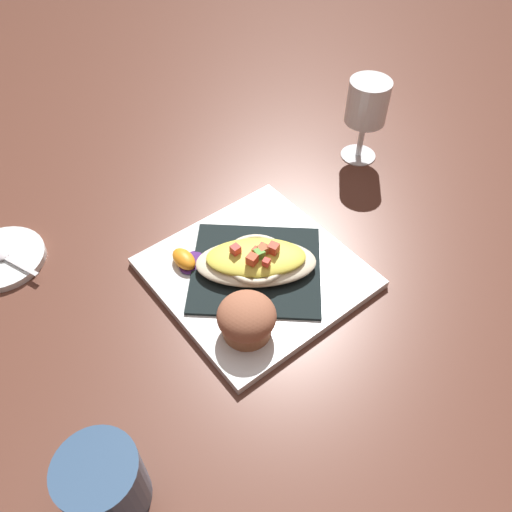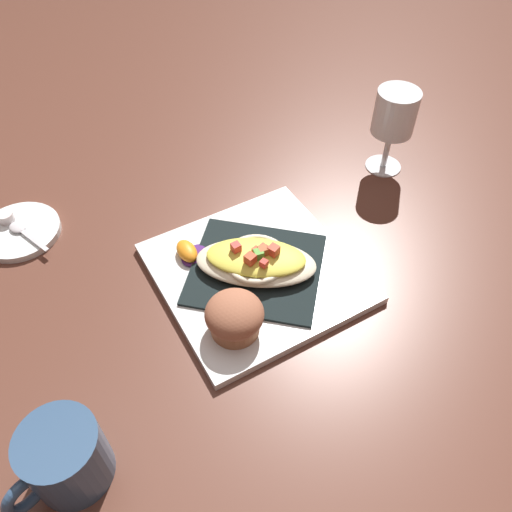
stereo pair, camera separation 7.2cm
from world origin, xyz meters
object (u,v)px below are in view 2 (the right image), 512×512
gratin_dish (256,260)px  creamer_saucer (20,231)px  square_plate (256,273)px  muffin (235,316)px  spoon (20,230)px  creamer_cup_0 (6,217)px  stemmed_glass (394,117)px  coffee_mug (66,460)px  orange_garnish (190,252)px

gratin_dish → creamer_saucer: gratin_dish is taller
square_plate → muffin: size_ratio=3.53×
spoon → creamer_cup_0: 0.04m
stemmed_glass → spoon: size_ratio=1.67×
gratin_dish → creamer_cup_0: 0.40m
gratin_dish → stemmed_glass: bearing=-66.9°
muffin → spoon: 0.38m
square_plate → creamer_saucer: bearing=52.1°
creamer_saucer → stemmed_glass: bearing=-99.3°
gratin_dish → coffee_mug: coffee_mug is taller
coffee_mug → gratin_dish: bearing=-60.3°
coffee_mug → creamer_saucer: bearing=0.1°
gratin_dish → creamer_saucer: size_ratio=1.54×
orange_garnish → spoon: orange_garnish is taller
gratin_dish → spoon: (0.23, 0.30, -0.02)m
square_plate → muffin: 0.11m
stemmed_glass → creamer_cup_0: bearing=78.6°
muffin → creamer_saucer: (0.31, 0.23, -0.04)m
spoon → gratin_dish: bearing=-127.4°
orange_garnish → creamer_saucer: (0.17, 0.22, -0.02)m
square_plate → creamer_saucer: size_ratio=2.15×
muffin → orange_garnish: (0.15, 0.01, -0.02)m
gratin_dish → muffin: muffin is taller
stemmed_glass → creamer_cup_0: (0.13, 0.62, -0.08)m
muffin → stemmed_glass: (0.21, -0.38, 0.06)m
muffin → spoon: (0.31, 0.23, -0.03)m
orange_garnish → spoon: bearing=53.8°
creamer_saucer → gratin_dish: bearing=-127.9°
gratin_dish → creamer_cup_0: gratin_dish is taller
orange_garnish → stemmed_glass: 0.40m
gratin_dish → spoon: size_ratio=2.17×
coffee_mug → orange_garnish: bearing=-43.2°
coffee_mug → spoon: (0.40, -0.00, -0.02)m
muffin → creamer_cup_0: muffin is taller
square_plate → coffee_mug: bearing=119.7°
square_plate → spoon: size_ratio=3.03×
square_plate → creamer_cup_0: size_ratio=11.17×
spoon → creamer_cup_0: bearing=25.8°
orange_garnish → creamer_cup_0: 0.30m
gratin_dish → spoon: bearing=52.6°
muffin → coffee_mug: bearing=111.3°
orange_garnish → creamer_saucer: orange_garnish is taller
square_plate → creamer_cup_0: (0.26, 0.31, 0.01)m
creamer_saucer → orange_garnish: bearing=-127.0°
coffee_mug → creamer_cup_0: 0.43m
stemmed_glass → creamer_cup_0: stemmed_glass is taller
muffin → coffee_mug: coffee_mug is taller
square_plate → creamer_cup_0: 0.40m
square_plate → spoon: (0.23, 0.30, 0.01)m
muffin → coffee_mug: size_ratio=0.68×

